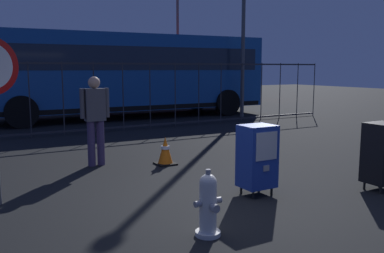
% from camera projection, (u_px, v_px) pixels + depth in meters
% --- Properties ---
extents(ground_plane, '(60.00, 60.00, 0.00)m').
position_uv_depth(ground_plane, '(217.00, 206.00, 5.51)').
color(ground_plane, black).
extents(fire_hydrant, '(0.33, 0.32, 0.75)m').
position_uv_depth(fire_hydrant, '(208.00, 205.00, 4.47)').
color(fire_hydrant, silver).
rests_on(fire_hydrant, ground_plane).
extents(newspaper_box_primary, '(0.48, 0.42, 1.02)m').
position_uv_depth(newspaper_box_primary, '(382.00, 153.00, 6.14)').
color(newspaper_box_primary, black).
rests_on(newspaper_box_primary, ground_plane).
extents(newspaper_box_secondary, '(0.48, 0.42, 1.02)m').
position_uv_depth(newspaper_box_secondary, '(257.00, 156.00, 5.91)').
color(newspaper_box_secondary, black).
rests_on(newspaper_box_secondary, ground_plane).
extents(pedestrian, '(0.55, 0.22, 1.67)m').
position_uv_depth(pedestrian, '(95.00, 116.00, 7.65)').
color(pedestrian, '#382D51').
rests_on(pedestrian, ground_plane).
extents(traffic_cone, '(0.36, 0.36, 0.53)m').
position_uv_depth(traffic_cone, '(165.00, 151.00, 7.82)').
color(traffic_cone, black).
rests_on(traffic_cone, ground_plane).
extents(fence_barrier, '(18.03, 0.04, 2.00)m').
position_uv_depth(fence_barrier, '(79.00, 97.00, 11.37)').
color(fence_barrier, '#2D2D33').
rests_on(fence_barrier, ground_plane).
extents(bus_near, '(10.60, 3.13, 3.00)m').
position_uv_depth(bus_near, '(124.00, 71.00, 15.06)').
color(bus_near, '#19519E').
rests_on(bus_near, ground_plane).
extents(bus_far, '(10.70, 3.62, 3.00)m').
position_uv_depth(bus_far, '(152.00, 70.00, 20.25)').
color(bus_far, red).
rests_on(bus_far, ground_plane).
extents(street_light_near_left, '(0.32, 0.32, 6.51)m').
position_uv_depth(street_light_near_left, '(178.00, 30.00, 21.90)').
color(street_light_near_left, '#4C4F54').
rests_on(street_light_near_left, ground_plane).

